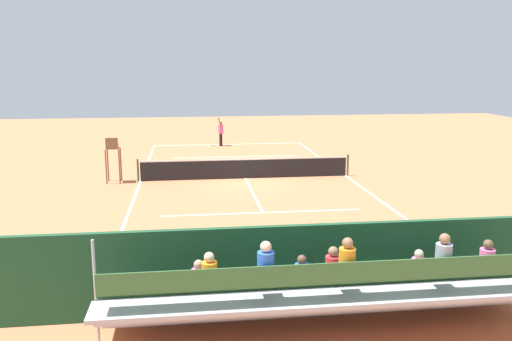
{
  "coord_description": "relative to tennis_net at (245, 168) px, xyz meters",
  "views": [
    {
      "loc": [
        2.71,
        25.08,
        5.54
      ],
      "look_at": [
        0.0,
        4.0,
        1.2
      ],
      "focal_mm": 37.38,
      "sensor_mm": 36.0,
      "label": 1
    }
  ],
  "objects": [
    {
      "name": "court_line_markings",
      "position": [
        0.0,
        -0.04,
        -0.5
      ],
      "size": [
        10.1,
        22.2,
        0.01
      ],
      "color": "white",
      "rests_on": "ground"
    },
    {
      "name": "bleacher_stand",
      "position": [
        -0.01,
        15.36,
        0.46
      ],
      "size": [
        9.06,
        2.4,
        2.48
      ],
      "color": "#B2B2B7",
      "rests_on": "ground"
    },
    {
      "name": "tennis_net",
      "position": [
        0.0,
        0.0,
        0.0
      ],
      "size": [
        10.3,
        0.1,
        1.07
      ],
      "color": "black",
      "rests_on": "ground"
    },
    {
      "name": "tennis_racket",
      "position": [
        1.28,
        -10.07,
        -0.49
      ],
      "size": [
        0.47,
        0.55,
        0.03
      ],
      "color": "black",
      "rests_on": "ground"
    },
    {
      "name": "equipment_bag",
      "position": [
        -1.04,
        13.4,
        -0.32
      ],
      "size": [
        0.9,
        0.36,
        0.36
      ],
      "primitive_type": "cube",
      "color": "black",
      "rests_on": "ground"
    },
    {
      "name": "backdrop_wall",
      "position": [
        0.0,
        14.0,
        0.5
      ],
      "size": [
        18.0,
        0.16,
        2.0
      ],
      "primitive_type": "cube",
      "color": "#1E4C2D",
      "rests_on": "ground"
    },
    {
      "name": "tennis_ball_near",
      "position": [
        -0.44,
        -9.33,
        -0.47
      ],
      "size": [
        0.07,
        0.07,
        0.07
      ],
      "primitive_type": "sphere",
      "color": "#CCDB33",
      "rests_on": "ground"
    },
    {
      "name": "ground_plane",
      "position": [
        0.0,
        0.0,
        -0.5
      ],
      "size": [
        60.0,
        60.0,
        0.0
      ],
      "primitive_type": "plane",
      "color": "#CC7047"
    },
    {
      "name": "tennis_ball_far",
      "position": [
        1.44,
        -8.01,
        -0.47
      ],
      "size": [
        0.07,
        0.07,
        0.07
      ],
      "primitive_type": "sphere",
      "color": "#CCDB33",
      "rests_on": "ground"
    },
    {
      "name": "umpire_chair",
      "position": [
        6.2,
        0.11,
        0.81
      ],
      "size": [
        0.67,
        0.67,
        2.14
      ],
      "color": "brown",
      "rests_on": "ground"
    },
    {
      "name": "tennis_player",
      "position": [
        0.54,
        -10.35,
        0.51
      ],
      "size": [
        0.47,
        0.55,
        1.93
      ],
      "color": "black",
      "rests_on": "ground"
    },
    {
      "name": "courtside_bench",
      "position": [
        -2.93,
        13.27,
        0.06
      ],
      "size": [
        1.8,
        0.4,
        0.93
      ],
      "color": "#9E754C",
      "rests_on": "ground"
    }
  ]
}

